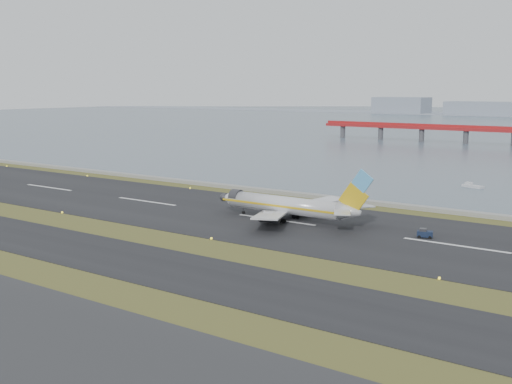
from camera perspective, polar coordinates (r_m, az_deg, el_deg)
ground at (r=118.72m, az=-6.30°, el=-4.92°), size 1000.00×1000.00×0.00m
taxiway_strip at (r=110.37m, az=-10.47°, el=-6.09°), size 1000.00×18.00×0.10m
runway_strip at (r=141.86m, az=1.80°, el=-2.50°), size 1000.00×45.00×0.10m
seawall at (r=167.13m, az=7.52°, el=-0.62°), size 1000.00×2.50×1.00m
airliner at (r=140.25m, az=2.98°, el=-1.23°), size 38.52×32.89×12.80m
pushback_tug at (r=129.23m, az=14.76°, el=-3.58°), size 3.33×2.49×1.90m
workboat_near at (r=198.17m, az=18.66°, el=0.51°), size 6.63×3.80×1.54m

